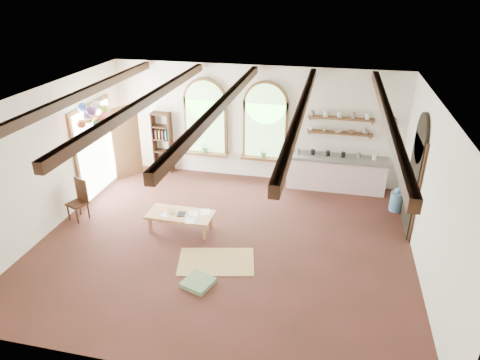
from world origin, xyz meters
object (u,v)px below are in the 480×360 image
(kitchen_counter, at_px, (336,173))
(balloon_cluster, at_px, (94,116))
(coffee_table, at_px, (180,216))
(side_chair, at_px, (79,208))

(kitchen_counter, bearing_deg, balloon_cluster, -159.62)
(coffee_table, height_order, balloon_cluster, balloon_cluster)
(kitchen_counter, height_order, balloon_cluster, balloon_cluster)
(kitchen_counter, bearing_deg, side_chair, -153.38)
(coffee_table, relative_size, balloon_cluster, 1.32)
(kitchen_counter, xyz_separation_m, coffee_table, (-3.39, -2.93, -0.10))
(balloon_cluster, bearing_deg, kitchen_counter, 20.38)
(coffee_table, xyz_separation_m, side_chair, (-2.55, -0.05, -0.09))
(balloon_cluster, bearing_deg, coffee_table, -19.37)
(kitchen_counter, relative_size, balloon_cluster, 2.35)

